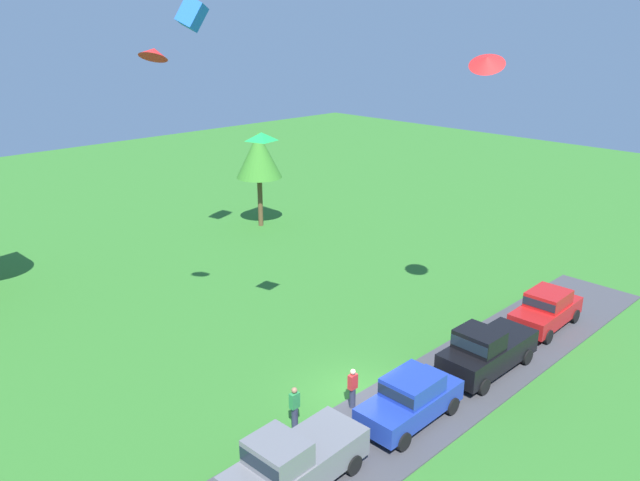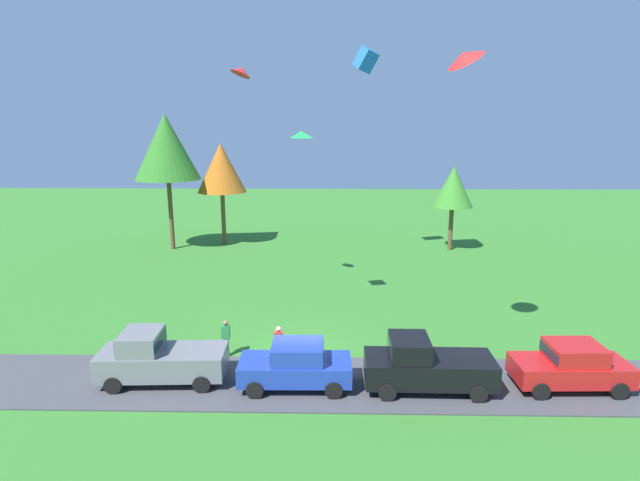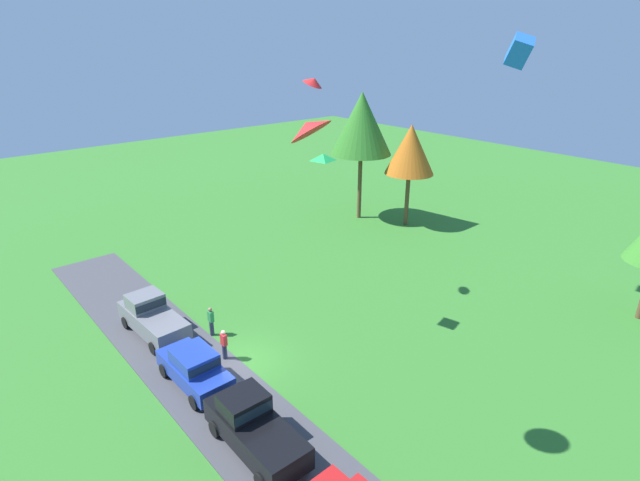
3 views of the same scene
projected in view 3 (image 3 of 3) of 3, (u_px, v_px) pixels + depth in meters
ground_plane at (242, 363)px, 25.19m from camera, size 120.00×120.00×0.00m
pavement_strip at (202, 380)px, 23.86m from camera, size 36.00×4.40×0.06m
car_pickup_mid_row at (152, 316)px, 27.27m from camera, size 5.08×2.23×2.14m
car_sedan_near_entrance at (194, 367)px, 23.18m from camera, size 4.43×2.01×1.84m
car_pickup_by_flagpole at (253, 425)px, 19.60m from camera, size 5.02×2.09×2.14m
person_on_lawn at (211, 321)px, 27.21m from camera, size 0.36×0.24×1.71m
person_beside_suv at (224, 345)px, 25.13m from camera, size 0.36×0.24×1.71m
tree_center_back at (362, 124)px, 42.25m from camera, size 5.25×5.25×11.07m
tree_lone_near at (410, 150)px, 41.26m from camera, size 4.11×4.11×8.68m
kite_diamond_near_flag at (323, 157)px, 24.85m from camera, size 1.40×1.40×0.35m
kite_delta_mid_center at (309, 127)px, 15.44m from camera, size 1.85×1.87×1.06m
kite_box_trailing_tail at (519, 51)px, 26.54m from camera, size 1.89×1.70×1.97m
kite_delta_high_left at (313, 81)px, 27.26m from camera, size 1.57×1.55×0.77m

